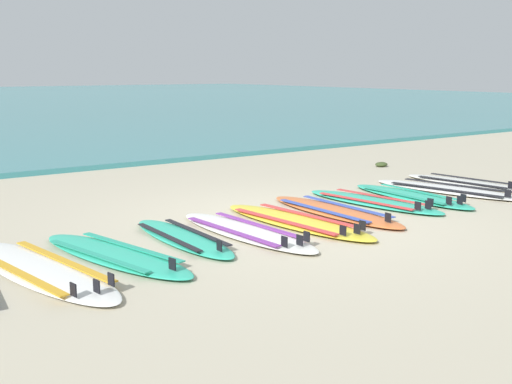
{
  "coord_description": "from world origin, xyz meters",
  "views": [
    {
      "loc": [
        -4.71,
        -5.94,
        1.85
      ],
      "look_at": [
        -0.1,
        0.73,
        0.25
      ],
      "focal_mm": 43.51,
      "sensor_mm": 36.0,
      "label": 1
    }
  ],
  "objects": [
    {
      "name": "surfboard_3",
      "position": [
        -1.63,
        -0.06,
        0.04
      ],
      "size": [
        0.52,
        1.97,
        0.18
      ],
      "color": "#2DB793",
      "rests_on": "ground"
    },
    {
      "name": "surfboard_4",
      "position": [
        -0.91,
        -0.23,
        0.04
      ],
      "size": [
        0.77,
        2.34,
        0.18
      ],
      "color": "silver",
      "rests_on": "ground"
    },
    {
      "name": "surfboard_10",
      "position": [
        3.8,
        0.29,
        0.04
      ],
      "size": [
        0.87,
        2.25,
        0.18
      ],
      "color": "silver",
      "rests_on": "ground"
    },
    {
      "name": "surfboard_5",
      "position": [
        -0.13,
        -0.18,
        0.04
      ],
      "size": [
        0.89,
        2.49,
        0.18
      ],
      "color": "yellow",
      "rests_on": "ground"
    },
    {
      "name": "seaweed_clump_near_shoreline",
      "position": [
        4.08,
        2.48,
        0.05
      ],
      "size": [
        0.26,
        0.21,
        0.09
      ],
      "primitive_type": "ellipsoid",
      "color": "#384723",
      "rests_on": "ground"
    },
    {
      "name": "surfboard_7",
      "position": [
        1.47,
        0.11,
        0.04
      ],
      "size": [
        0.9,
        2.29,
        0.18
      ],
      "color": "#2DB793",
      "rests_on": "ground"
    },
    {
      "name": "surfboard_2",
      "position": [
        -2.5,
        -0.24,
        0.04
      ],
      "size": [
        1.09,
        2.32,
        0.18
      ],
      "color": "#2DB793",
      "rests_on": "ground"
    },
    {
      "name": "surfboard_1",
      "position": [
        -3.24,
        -0.3,
        0.04
      ],
      "size": [
        1.09,
        2.61,
        0.18
      ],
      "color": "white",
      "rests_on": "ground"
    },
    {
      "name": "ground_plane",
      "position": [
        0.0,
        0.0,
        0.0
      ],
      "size": [
        80.0,
        80.0,
        0.0
      ],
      "primitive_type": "plane",
      "color": "#B7AD93"
    },
    {
      "name": "surfboard_6",
      "position": [
        0.63,
        -0.03,
        0.04
      ],
      "size": [
        0.66,
        2.36,
        0.18
      ],
      "color": "orange",
      "rests_on": "ground"
    },
    {
      "name": "surfboard_9",
      "position": [
        3.09,
        0.06,
        0.04
      ],
      "size": [
        1.22,
        2.6,
        0.18
      ],
      "color": "white",
      "rests_on": "ground"
    },
    {
      "name": "surfboard_8",
      "position": [
        2.21,
        0.07,
        0.04
      ],
      "size": [
        0.56,
        2.2,
        0.18
      ],
      "color": "#2DB793",
      "rests_on": "ground"
    }
  ]
}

